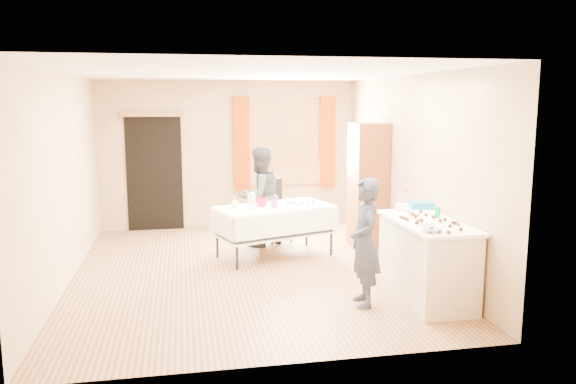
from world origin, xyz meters
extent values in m
cube|color=#9E7047|center=(0.00, 0.00, -0.01)|extent=(4.50, 5.50, 0.02)
cube|color=white|center=(0.00, 0.00, 2.61)|extent=(4.50, 5.50, 0.02)
cube|color=tan|center=(0.00, 2.76, 1.30)|extent=(4.50, 0.02, 2.60)
cube|color=tan|center=(0.00, -2.76, 1.30)|extent=(4.50, 0.02, 2.60)
cube|color=tan|center=(-2.26, 0.00, 1.30)|extent=(0.02, 5.50, 2.60)
cube|color=tan|center=(2.26, 0.00, 1.30)|extent=(0.02, 5.50, 2.60)
cube|color=olive|center=(1.00, 2.72, 1.50)|extent=(1.32, 0.06, 1.52)
cube|color=white|center=(1.00, 2.71, 1.50)|extent=(1.20, 0.02, 1.40)
cube|color=#983605|center=(0.22, 2.67, 1.50)|extent=(0.28, 0.06, 1.65)
cube|color=#983605|center=(1.78, 2.67, 1.50)|extent=(0.28, 0.06, 1.65)
cube|color=black|center=(-1.30, 2.73, 1.00)|extent=(0.95, 0.04, 2.00)
cube|color=olive|center=(-1.30, 2.70, 2.02)|extent=(1.05, 0.06, 0.08)
cube|color=brown|center=(1.99, 0.96, 0.96)|extent=(0.50, 0.60, 1.91)
cube|color=beige|center=(1.89, -1.42, 0.43)|extent=(0.63, 1.40, 0.86)
cube|color=white|center=(1.89, -1.42, 0.89)|extent=(0.69, 1.46, 0.04)
cube|color=white|center=(0.47, 0.62, 0.73)|extent=(1.81, 1.29, 0.04)
cube|color=black|center=(0.65, 1.53, 0.44)|extent=(0.53, 0.53, 0.06)
cube|color=black|center=(0.58, 1.71, 0.70)|extent=(0.40, 0.18, 0.59)
imported|color=#252B40|center=(1.12, -1.49, 0.71)|extent=(0.56, 0.40, 1.43)
imported|color=black|center=(0.35, 1.29, 0.78)|extent=(1.27, 1.25, 1.56)
cylinder|color=#0E9839|center=(2.07, -1.29, 0.97)|extent=(0.07, 0.07, 0.12)
imported|color=white|center=(1.68, -1.93, 0.94)|extent=(0.28, 0.28, 0.06)
cube|color=white|center=(1.83, -0.80, 0.95)|extent=(0.17, 0.14, 0.08)
cube|color=#0976BC|center=(2.13, -0.71, 0.95)|extent=(0.33, 0.24, 0.08)
cylinder|color=silver|center=(0.10, 0.37, 0.86)|extent=(0.11, 0.11, 0.22)
imported|color=red|center=(0.28, 0.63, 0.81)|extent=(0.17, 0.17, 0.12)
imported|color=red|center=(0.44, 0.48, 0.80)|extent=(0.12, 0.12, 0.11)
imported|color=white|center=(0.73, 0.81, 0.78)|extent=(0.26, 0.26, 0.06)
cube|color=white|center=(0.96, 0.65, 0.76)|extent=(0.34, 0.30, 0.02)
imported|color=white|center=(-0.11, 0.59, 0.83)|extent=(0.14, 0.14, 0.15)
sphere|color=#3F2314|center=(2.09, -1.75, 0.93)|extent=(0.04, 0.04, 0.04)
sphere|color=black|center=(1.63, -1.25, 0.93)|extent=(0.04, 0.04, 0.04)
sphere|color=black|center=(1.65, -1.40, 0.93)|extent=(0.04, 0.04, 0.04)
sphere|color=black|center=(1.72, -1.88, 0.93)|extent=(0.04, 0.04, 0.04)
sphere|color=black|center=(1.74, -1.71, 0.93)|extent=(0.04, 0.04, 0.04)
sphere|color=black|center=(2.00, -1.97, 0.93)|extent=(0.04, 0.04, 0.04)
sphere|color=#3F2314|center=(1.85, -0.98, 0.93)|extent=(0.04, 0.04, 0.04)
sphere|color=black|center=(1.82, -2.07, 0.93)|extent=(0.04, 0.04, 0.04)
sphere|color=black|center=(2.07, -1.65, 0.93)|extent=(0.04, 0.04, 0.04)
sphere|color=black|center=(1.73, -1.51, 0.93)|extent=(0.04, 0.04, 0.04)
sphere|color=black|center=(1.65, -1.99, 0.93)|extent=(0.04, 0.04, 0.04)
sphere|color=black|center=(1.97, -1.80, 0.93)|extent=(0.04, 0.04, 0.04)
sphere|color=#3F2314|center=(1.88, -1.17, 0.93)|extent=(0.04, 0.04, 0.04)
sphere|color=black|center=(1.98, -1.54, 0.93)|extent=(0.04, 0.04, 0.04)
sphere|color=black|center=(1.80, -1.29, 0.93)|extent=(0.04, 0.04, 0.04)
sphere|color=black|center=(2.00, -1.32, 0.93)|extent=(0.04, 0.04, 0.04)
sphere|color=black|center=(1.75, -2.00, 0.93)|extent=(0.04, 0.04, 0.04)
sphere|color=black|center=(1.83, -1.16, 0.93)|extent=(0.04, 0.04, 0.04)
sphere|color=#3F2314|center=(1.82, -1.09, 0.93)|extent=(0.04, 0.04, 0.04)
sphere|color=black|center=(1.80, -1.73, 0.93)|extent=(0.04, 0.04, 0.04)
sphere|color=black|center=(1.79, -1.48, 0.93)|extent=(0.04, 0.04, 0.04)
sphere|color=black|center=(1.65, -1.32, 0.93)|extent=(0.04, 0.04, 0.04)
sphere|color=black|center=(2.11, -1.67, 0.93)|extent=(0.04, 0.04, 0.04)
sphere|color=black|center=(2.06, -1.49, 0.93)|extent=(0.04, 0.04, 0.04)
sphere|color=#3F2314|center=(1.71, -1.54, 0.93)|extent=(0.04, 0.04, 0.04)
sphere|color=black|center=(1.99, -1.00, 0.93)|extent=(0.04, 0.04, 0.04)
sphere|color=black|center=(1.96, -1.21, 0.93)|extent=(0.04, 0.04, 0.04)
sphere|color=black|center=(1.67, -1.94, 0.93)|extent=(0.04, 0.04, 0.04)
sphere|color=black|center=(1.68, -1.57, 0.93)|extent=(0.04, 0.04, 0.04)
camera|label=1|loc=(-0.82, -7.22, 2.25)|focal=35.00mm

